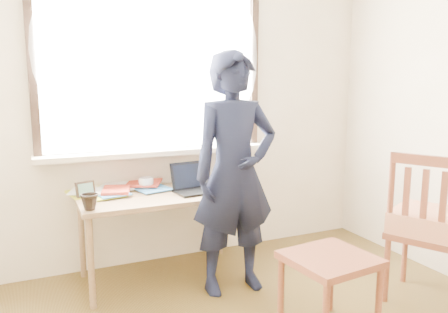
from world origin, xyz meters
name	(u,v)px	position (x,y,z in m)	size (l,w,h in m)	color
room_shell	(302,44)	(-0.02, 0.20, 1.64)	(3.52, 4.02, 2.61)	beige
desk	(164,202)	(-0.24, 1.63, 0.59)	(1.23, 0.62, 0.66)	olive
laptop	(194,185)	(-0.01, 1.60, 0.71)	(0.34, 0.29, 0.22)	black
mug_white	(146,183)	(-0.33, 1.82, 0.71)	(0.11, 0.11, 0.09)	white
mug_dark	(90,202)	(-0.80, 1.41, 0.71)	(0.11, 0.11, 0.10)	black
mouse	(227,188)	(0.23, 1.53, 0.68)	(0.09, 0.06, 0.04)	black
desk_clutter	(97,190)	(-0.69, 1.83, 0.68)	(0.80, 0.52, 0.05)	white
book_a	(107,190)	(-0.62, 1.85, 0.67)	(0.18, 0.24, 0.02)	white
book_b	(207,180)	(0.20, 1.88, 0.67)	(0.16, 0.22, 0.02)	white
picture_frame	(85,190)	(-0.79, 1.73, 0.72)	(0.14, 0.06, 0.11)	black
work_chair	(330,268)	(0.42, 0.50, 0.41)	(0.52, 0.50, 0.48)	brown
side_chair	(430,225)	(1.27, 0.55, 0.54)	(0.62, 0.63, 1.03)	brown
person	(235,174)	(0.16, 1.25, 0.85)	(0.62, 0.40, 1.69)	black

